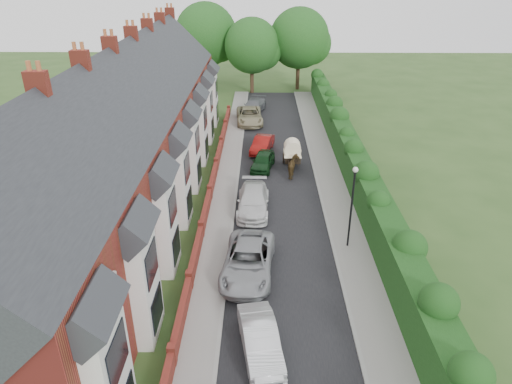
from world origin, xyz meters
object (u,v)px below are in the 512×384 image
at_px(car_red, 262,144).
at_px(car_grey, 254,106).
at_px(horse_cart, 292,151).
at_px(lamppost, 352,198).
at_px(horse, 294,167).
at_px(car_beige, 249,116).
at_px(car_silver_b, 248,261).
at_px(car_silver_a, 260,339).
at_px(car_white, 253,201).
at_px(car_green, 263,161).

bearing_deg(car_red, car_grey, 107.76).
relative_size(car_grey, horse_cart, 1.54).
bearing_deg(lamppost, horse, 104.69).
bearing_deg(car_beige, lamppost, -78.97).
relative_size(car_beige, horse, 2.90).
bearing_deg(car_silver_b, car_beige, 96.07).
height_order(lamppost, car_beige, lamppost).
xyz_separation_m(car_silver_b, car_grey, (-0.23, 29.96, -0.08)).
distance_m(car_red, horse, 5.90).
bearing_deg(horse_cart, horse, -90.00).
xyz_separation_m(car_grey, horse, (3.42, -17.45, 0.11)).
bearing_deg(horse, car_red, -60.36).
distance_m(car_silver_b, horse_cart, 14.97).
height_order(car_silver_a, car_silver_b, car_silver_b).
xyz_separation_m(car_red, car_grey, (-0.97, 12.08, 0.04)).
distance_m(lamppost, car_beige, 24.39).
distance_m(car_silver_a, car_white, 12.61).
height_order(car_silver_b, horse_cart, horse_cart).
height_order(car_silver_a, car_red, car_silver_a).
distance_m(car_beige, horse_cart, 12.01).
height_order(car_green, car_grey, car_grey).
xyz_separation_m(lamppost, car_white, (-5.66, 4.40, -2.56)).
bearing_deg(car_silver_a, car_grey, 81.06).
bearing_deg(car_white, car_beige, 93.51).
relative_size(car_silver_b, car_white, 1.11).
xyz_separation_m(car_silver_a, car_green, (0.12, 19.68, -0.03)).
relative_size(car_silver_b, car_red, 1.39).
relative_size(car_white, horse_cart, 1.60).
relative_size(car_beige, horse_cart, 1.77).
bearing_deg(car_grey, lamppost, -62.71).
bearing_deg(car_silver_a, lamppost, 47.62).
height_order(car_silver_b, car_red, car_silver_b).
xyz_separation_m(car_silver_a, car_silver_b, (-0.67, 5.60, 0.09)).
height_order(car_silver_a, car_white, car_white).
bearing_deg(car_silver_a, car_beige, 81.92).
relative_size(car_white, car_beige, 0.90).
xyz_separation_m(car_grey, horse_cart, (3.42, -15.34, 0.60)).
relative_size(car_silver_a, car_white, 0.83).
distance_m(lamppost, car_grey, 28.14).
bearing_deg(car_grey, car_beige, -80.55).
relative_size(lamppost, car_silver_b, 0.91).
distance_m(horse, horse_cart, 2.16).
bearing_deg(lamppost, car_green, 113.54).
bearing_deg(horse, car_silver_b, 80.81).
bearing_deg(car_green, car_silver_a, -79.72).
distance_m(car_silver_b, car_grey, 29.96).
bearing_deg(car_silver_a, horse, 71.68).
bearing_deg(horse_cart, car_red, 126.87).
height_order(car_silver_b, car_grey, car_silver_b).
distance_m(car_silver_a, car_grey, 35.57).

